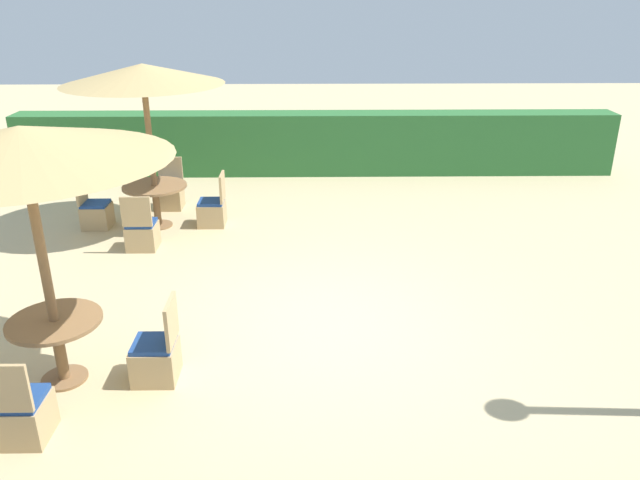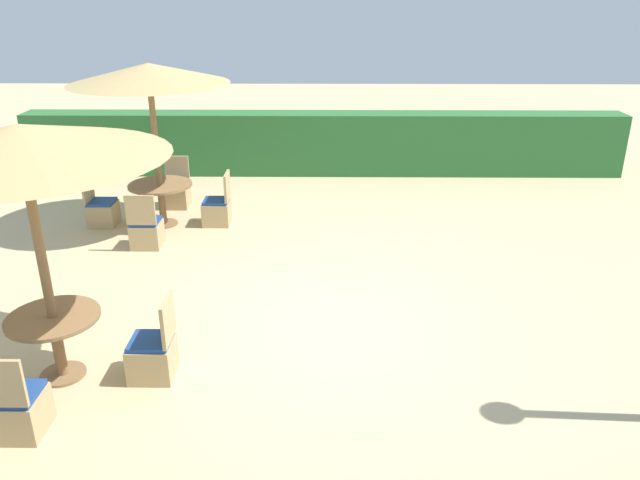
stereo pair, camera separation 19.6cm
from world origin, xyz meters
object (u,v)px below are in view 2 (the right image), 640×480
Objects in this scene: patio_chair_front_left_east at (154,354)px; patio_chair_back_left_north at (176,193)px; patio_chair_front_left_south at (17,410)px; parasol_back_left at (149,74)px; patio_chair_back_left_west at (102,211)px; patio_chair_back_left_south at (146,231)px; parasol_front_left at (20,143)px; patio_chair_back_left_east at (218,210)px; round_table_front_left at (55,331)px; round_table_back_left at (161,192)px.

patio_chair_front_left_east and patio_chair_back_left_north have the same top height.
patio_chair_front_left_south is 0.34× the size of parasol_back_left.
parasol_back_left is at bearing 91.90° from patio_chair_back_left_west.
patio_chair_back_left_west is 1.00× the size of patio_chair_back_left_south.
parasol_front_left is at bearing -89.80° from parasol_back_left.
patio_chair_front_left_east is 4.59m from patio_chair_back_left_east.
round_table_front_left is 4.56m from round_table_back_left.
parasol_back_left reaches higher than patio_chair_front_left_south.
round_table_front_left is 4.99m from parasol_back_left.
round_table_back_left is 1.17× the size of patio_chair_back_left_south.
parasol_front_left reaches higher than patio_chair_back_left_south.
patio_chair_back_left_south is (-0.04, -1.96, 0.00)m from patio_chair_back_left_north.
parasol_front_left is 5.99m from patio_chair_back_left_north.
patio_chair_back_left_west is at bearing 137.14° from patio_chair_back_left_south.
patio_chair_front_left_east and patio_chair_back_left_south have the same top height.
patio_chair_back_left_north reaches higher than round_table_back_left.
patio_chair_front_left_south and patio_chair_front_left_east have the same top height.
parasol_front_left is at bearing 89.91° from patio_chair_back_left_north.
patio_chair_back_left_west is at bearing 103.28° from parasol_front_left.
parasol_front_left is 4.97m from round_table_back_left.
parasol_back_left is at bearing 90.20° from parasol_front_left.
round_table_front_left is 4.71m from patio_chair_back_left_east.
patio_chair_back_left_east is at bearing 2.48° from round_table_back_left.
patio_chair_front_left_east is at bearing 0.73° from parasol_front_left.
parasol_front_left is 2.97× the size of patio_chair_back_left_south.
parasol_back_left is at bearing 92.48° from patio_chair_back_left_east.
patio_chair_back_left_west is at bearing 24.66° from patio_chair_front_left_east.
round_table_front_left is at bearing 168.48° from patio_chair_back_left_east.
patio_chair_back_left_east is (0.94, 4.60, -0.29)m from round_table_front_left.
patio_chair_back_left_north is 1.00× the size of patio_chair_back_left_south.
parasol_back_left is 2.96× the size of patio_chair_back_left_east.
patio_chair_front_left_east is 5.21m from parasol_back_left.
patio_chair_front_left_south reaches higher than round_table_front_left.
round_table_back_left is (-0.02, 4.56, -1.98)m from parasol_front_left.
round_table_back_left is at bearing 89.93° from patio_chair_front_left_south.
round_table_front_left is 5.53m from patio_chair_back_left_north.
patio_chair_back_left_north is at bearing 88.54° from parasol_back_left.
parasol_back_left reaches higher than patio_chair_back_left_west.
patio_chair_back_left_west reaches higher than round_table_front_left.
parasol_back_left reaches higher than patio_chair_back_left_east.
patio_chair_back_left_north is 1.96m from patio_chair_back_left_south.
patio_chair_front_left_east is at bearing -179.18° from patio_chair_back_left_east.
parasol_front_left is 5.19m from patio_chair_back_left_west.
patio_chair_front_left_east is at bearing 42.64° from patio_chair_front_left_south.
patio_chair_front_left_east is 4.67m from round_table_back_left.
round_table_back_left is 1.17× the size of patio_chair_back_left_east.
patio_chair_back_left_north reaches higher than round_table_front_left.
parasol_front_left is at bearing 88.62° from patio_chair_front_left_south.
patio_chair_front_left_south is at bearing -89.89° from patio_chair_back_left_south.
parasol_front_left is 2.97× the size of patio_chair_back_left_north.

